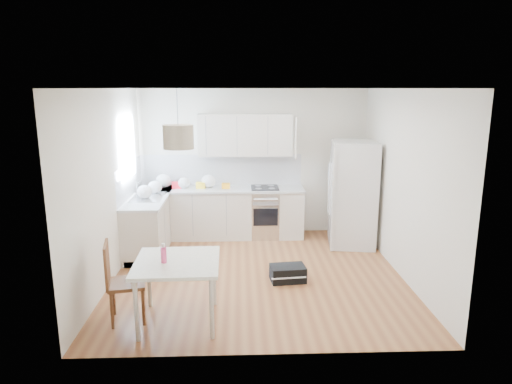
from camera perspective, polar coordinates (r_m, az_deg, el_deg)
floor at (r=6.89m, az=0.23°, el=-10.22°), size 4.20×4.20×0.00m
ceiling at (r=6.34m, az=0.26°, el=12.83°), size 4.20×4.20×0.00m
wall_back at (r=8.55m, az=-0.34°, el=3.76°), size 4.20×0.00×4.20m
wall_left at (r=6.73m, az=-17.91°, el=0.64°), size 0.00×4.20×4.20m
wall_right at (r=6.90m, az=17.96°, el=0.92°), size 0.00×4.20×4.20m
window_glassblock at (r=7.76m, az=-15.78°, el=5.33°), size 0.02×1.00×1.00m
cabinets_back at (r=8.45m, az=-4.34°, el=-2.70°), size 3.00×0.60×0.88m
cabinets_left at (r=8.02m, az=-13.12°, el=-3.88°), size 0.60×1.80×0.88m
counter_back at (r=8.34m, az=-4.39°, el=0.34°), size 3.02×0.64×0.04m
counter_left at (r=7.90m, az=-13.29°, el=-0.68°), size 0.64×1.82×0.04m
backsplash_back at (r=8.57m, az=-4.36°, el=2.79°), size 3.00×0.01×0.58m
backsplash_left at (r=7.90m, az=-15.50°, el=1.49°), size 0.01×1.80×0.58m
upper_cabinets at (r=8.32m, az=-1.35°, el=7.15°), size 1.70×0.32×0.75m
range_oven at (r=8.46m, az=1.09°, el=-2.66°), size 0.50×0.61×0.88m
sink at (r=7.85m, az=-13.36°, el=-0.66°), size 0.50×0.80×0.16m
refrigerator at (r=8.13m, az=12.09°, el=-0.17°), size 0.98×1.02×1.82m
dining_table at (r=5.42m, az=-9.83°, el=-9.31°), size 0.99×0.99×0.76m
dining_chair at (r=5.66m, az=-15.86°, el=-10.72°), size 0.49×0.49×0.98m
drink_bottle at (r=5.32m, az=-11.48°, el=-7.50°), size 0.07×0.07×0.23m
gym_bag at (r=6.65m, az=3.99°, el=-10.11°), size 0.52×0.37×0.23m
pendant_lamp at (r=5.12m, az=-9.68°, el=6.81°), size 0.34×0.34×0.26m
grocery_bag_a at (r=8.49m, az=-11.49°, el=1.35°), size 0.28×0.24×0.26m
grocery_bag_b at (r=8.38m, az=-8.98°, el=1.13°), size 0.23×0.19×0.20m
grocery_bag_c at (r=8.39m, az=-5.94°, el=1.36°), size 0.27×0.23×0.24m
grocery_bag_d at (r=8.10m, az=-12.54°, el=0.61°), size 0.24×0.20×0.22m
grocery_bag_e at (r=7.74m, az=-13.77°, el=0.02°), size 0.25×0.21×0.22m
snack_orange at (r=8.29m, az=-3.77°, el=0.78°), size 0.15×0.10×0.10m
snack_yellow at (r=8.35m, az=-6.91°, el=0.84°), size 0.17×0.12×0.11m
snack_red at (r=8.42m, az=-9.89°, el=0.86°), size 0.19×0.14×0.12m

